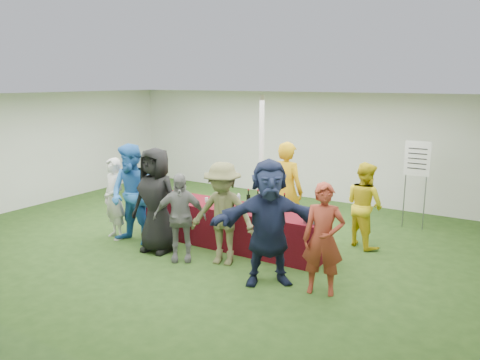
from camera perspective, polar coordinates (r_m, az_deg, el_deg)
The scene contains 18 objects.
ground at distance 9.09m, azimuth -3.96°, elevation -7.10°, with size 60.00×60.00×0.00m, color #284719.
tent at distance 9.48m, azimuth 2.62°, elevation 2.14°, with size 10.00×10.00×10.00m.
serving_table at distance 8.61m, azimuth -1.14°, elevation -5.56°, with size 3.60×0.80×0.75m, color #560B16.
wine_bottles at distance 8.28m, azimuth 3.13°, elevation -2.72°, with size 0.77×0.15×0.32m.
wine_glasses at distance 8.76m, azimuth -6.94°, elevation -2.01°, with size 1.10×0.14×0.16m.
water_bottle at distance 8.48m, azimuth -0.18°, elevation -2.46°, with size 0.07×0.07×0.23m.
bar_towel at distance 7.82m, azimuth 8.94°, elevation -4.53°, with size 0.25×0.18×0.03m, color white.
dump_bucket at distance 7.54m, azimuth 8.52°, elevation -4.55°, with size 0.22×0.22×0.18m, color slate.
wine_list_sign at distance 10.01m, azimuth 20.76°, elevation 1.70°, with size 0.50×0.03×1.80m.
staff_pourer at distance 8.87m, azimuth 5.69°, elevation -1.31°, with size 0.68×0.45×1.88m, color #BF8D0E.
staff_back at distance 8.74m, azimuth 14.92°, elevation -2.93°, with size 0.76×0.59×1.56m, color gold.
customer_0 at distance 9.19m, azimuth -15.10°, elevation -2.21°, with size 0.57×0.37×1.56m, color beige.
customer_1 at distance 8.78m, azimuth -12.95°, elevation -1.75°, with size 0.90×0.70×1.86m, color blue.
customer_2 at distance 8.30m, azimuth -10.18°, elevation -2.44°, with size 0.91×0.59×1.86m, color black.
customer_3 at distance 7.86m, azimuth -7.36°, elevation -4.53°, with size 0.88×0.37×1.50m, color slate.
customer_4 at distance 7.63m, azimuth -2.12°, elevation -4.14°, with size 1.10×0.63×1.71m, color brown.
customer_5 at distance 6.89m, azimuth 3.55°, elevation -5.18°, with size 1.74×0.56×1.88m, color #171F3B.
customer_6 at distance 6.69m, azimuth 10.12°, elevation -7.11°, with size 0.59×0.38×1.61m, color maroon.
Camera 1 is at (5.04, -6.96, 2.98)m, focal length 35.00 mm.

